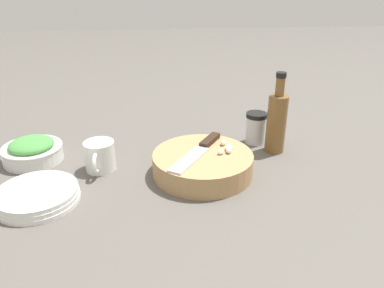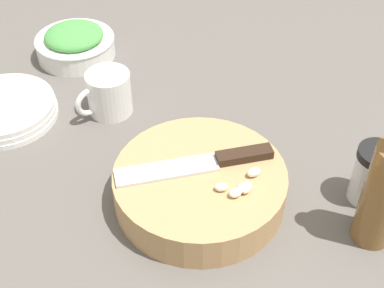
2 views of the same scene
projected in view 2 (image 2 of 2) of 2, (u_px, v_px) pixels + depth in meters
The scene contains 8 objects.
ground_plane at pixel (170, 155), 0.84m from camera, with size 5.00×5.00×0.00m, color #56514C.
cutting_board at pixel (200, 186), 0.75m from camera, with size 0.24×0.24×0.05m.
chef_knife at pixel (205, 163), 0.74m from camera, with size 0.14×0.20×0.01m.
garlic_cloves at pixel (241, 185), 0.71m from camera, with size 0.05×0.07×0.01m.
herb_bowl at pixel (75, 43), 1.03m from camera, with size 0.15×0.15×0.06m.
spice_jar at pixel (373, 175), 0.74m from camera, with size 0.06×0.06×0.09m.
coffee_mug at pixel (108, 93), 0.90m from camera, with size 0.07×0.10×0.07m.
plate_stack at pixel (4, 110), 0.90m from camera, with size 0.18×0.18×0.03m.
Camera 2 is at (0.45, -0.42, 0.57)m, focal length 50.00 mm.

